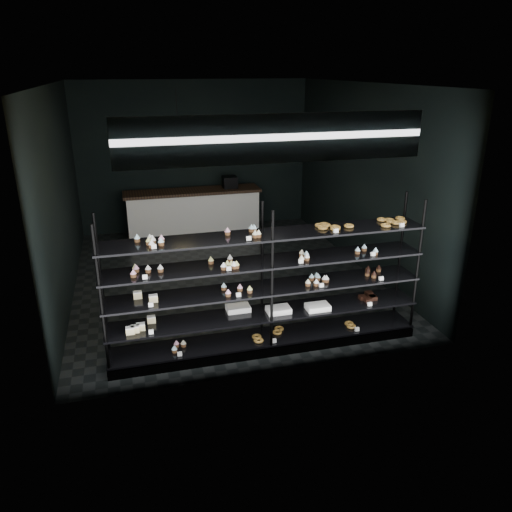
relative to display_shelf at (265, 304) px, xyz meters
name	(u,v)px	position (x,y,z in m)	size (l,w,h in m)	color
room	(222,187)	(-0.03, 2.45, 0.97)	(5.01, 6.01, 3.20)	black
display_shelf	(265,304)	(0.00, 0.00, 0.00)	(4.00, 0.50, 1.91)	black
signage	(276,139)	(-0.03, -0.48, 2.12)	(3.30, 0.05, 0.50)	#0B1C39
pendant_lamp	(179,146)	(-0.83, 1.31, 1.82)	(0.28, 0.28, 0.87)	black
service_counter	(194,212)	(-0.18, 4.95, -0.13)	(2.89, 0.65, 1.23)	silver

